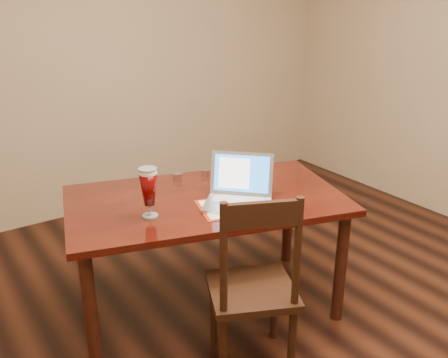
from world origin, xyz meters
TOP-DOWN VIEW (x-y plane):
  - ground at (0.00, 0.00)m, footprint 5.00×5.00m
  - room_shell at (0.00, 0.00)m, footprint 4.51×5.01m
  - dining_table at (-0.21, 0.68)m, footprint 1.77×1.31m
  - dining_chair at (-0.30, 0.10)m, footprint 0.56×0.55m

SIDE VIEW (x-z plane):
  - ground at x=0.00m, z-range 0.00..0.00m
  - dining_chair at x=-0.30m, z-range -0.03..0.98m
  - dining_table at x=-0.21m, z-range 0.16..1.17m
  - room_shell at x=0.00m, z-range 0.41..3.11m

